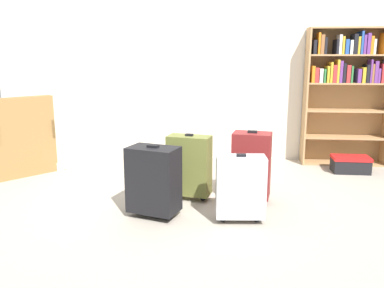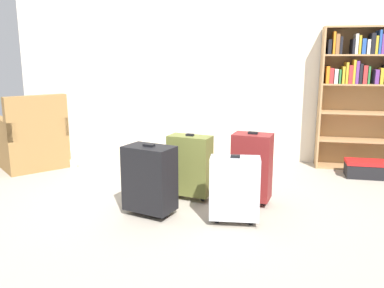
% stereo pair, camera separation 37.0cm
% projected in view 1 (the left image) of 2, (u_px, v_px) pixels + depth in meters
% --- Properties ---
extents(ground_plane, '(9.34, 9.34, 0.00)m').
position_uv_depth(ground_plane, '(175.00, 204.00, 3.74)').
color(ground_plane, '#9E9384').
extents(back_wall, '(5.34, 0.10, 2.60)m').
position_uv_depth(back_wall, '(194.00, 59.00, 5.24)').
color(back_wall, beige).
rests_on(back_wall, ground).
extents(bookshelf, '(1.02, 0.28, 1.68)m').
position_uv_depth(bookshelf, '(348.00, 83.00, 4.93)').
color(bookshelf, '#A87F51').
rests_on(bookshelf, ground).
extents(armchair, '(0.99, 0.99, 0.90)m').
position_uv_depth(armchair, '(16.00, 145.00, 4.72)').
color(armchair, olive).
rests_on(armchair, ground).
extents(mug, '(0.12, 0.08, 0.10)m').
position_uv_depth(mug, '(60.00, 167.00, 4.81)').
color(mug, white).
rests_on(mug, ground).
extents(storage_box, '(0.42, 0.26, 0.19)m').
position_uv_depth(storage_box, '(350.00, 164.00, 4.73)').
color(storage_box, black).
rests_on(storage_box, ground).
extents(suitcase_silver, '(0.41, 0.24, 0.57)m').
position_uv_depth(suitcase_silver, '(240.00, 187.00, 3.28)').
color(suitcase_silver, '#B7BABF').
rests_on(suitcase_silver, ground).
extents(suitcase_black, '(0.47, 0.37, 0.63)m').
position_uv_depth(suitcase_black, '(154.00, 180.00, 3.38)').
color(suitcase_black, black).
rests_on(suitcase_black, ground).
extents(suitcase_dark_red, '(0.38, 0.29, 0.68)m').
position_uv_depth(suitcase_dark_red, '(251.00, 165.00, 3.74)').
color(suitcase_dark_red, maroon).
rests_on(suitcase_dark_red, ground).
extents(suitcase_olive, '(0.43, 0.28, 0.64)m').
position_uv_depth(suitcase_olive, '(189.00, 165.00, 3.81)').
color(suitcase_olive, brown).
rests_on(suitcase_olive, ground).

